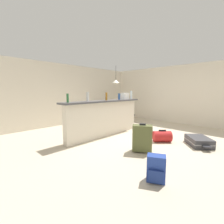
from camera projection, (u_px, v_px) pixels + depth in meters
The scene contains 19 objects.
ground_plane at pixel (130, 136), 5.06m from camera, with size 13.00×13.00×0.05m, color beige.
wall_back at pixel (75, 95), 7.00m from camera, with size 6.60×0.10×2.50m, color silver.
wall_right at pixel (166, 94), 7.27m from camera, with size 0.10×6.00×2.50m, color silver.
partition_half_wall at pixel (105, 119), 4.96m from camera, with size 2.80×0.20×1.07m, color silver.
bar_countertop at pixel (105, 101), 4.89m from camera, with size 2.96×0.40×0.05m, color #4C4C51.
bottle_green at pixel (68, 98), 3.94m from camera, with size 0.06×0.06×0.22m, color #2D6B38.
bottle_white at pixel (88, 97), 4.47m from camera, with size 0.07×0.07×0.26m, color silver.
bottle_amber at pixel (106, 96), 4.87m from camera, with size 0.06×0.06×0.24m, color #9E661E.
bottle_blue at pixel (119, 97), 5.29m from camera, with size 0.08×0.08×0.21m, color #284C89.
bottle_clear at pixel (131, 95), 5.73m from camera, with size 0.07×0.07×0.29m, color silver.
grocery_bag at pixel (125, 96), 5.62m from camera, with size 0.26×0.18×0.22m, color silver.
dining_table at pixel (117, 108), 7.00m from camera, with size 1.10×0.80×0.74m.
dining_chair_near_partition at pixel (126, 113), 6.54m from camera, with size 0.41×0.41×0.93m.
dining_chair_far_side at pixel (110, 110), 7.41m from camera, with size 0.44×0.44×0.93m.
pendant_lamp at pixel (116, 81), 6.90m from camera, with size 0.34×0.34×0.79m.
suitcase_flat_charcoal at pixel (199, 141), 4.11m from camera, with size 0.85×0.82×0.22m.
backpack_blue at pixel (156, 169), 2.46m from camera, with size 0.32×0.33×0.42m.
duffel_bag_red at pixel (162, 136), 4.41m from camera, with size 0.55×0.55×0.34m.
suitcase_upright_olive at pixel (142, 138), 3.65m from camera, with size 0.44×0.50×0.67m.
Camera 1 is at (-3.93, -3.01, 1.41)m, focal length 25.37 mm.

